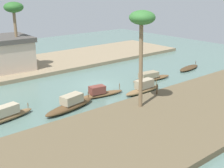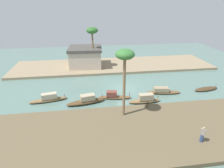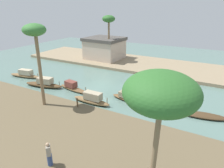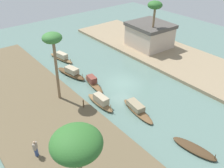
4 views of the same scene
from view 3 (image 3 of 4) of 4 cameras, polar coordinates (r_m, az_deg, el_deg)
river_water at (r=25.59m, az=-3.34°, el=-0.22°), size 63.75×63.75×0.00m
riverbank_left at (r=17.99m, az=-22.74°, el=-11.50°), size 41.23×10.23×0.45m
riverbank_right at (r=35.09m, az=6.31°, el=6.23°), size 41.23×10.23×0.45m
sampan_near_left_bank at (r=30.83m, az=-24.31°, el=2.60°), size 5.25×1.85×1.20m
sampan_downstream_large at (r=20.11m, az=25.39°, el=-8.40°), size 4.31×1.88×0.75m
sampan_with_tall_canopy at (r=20.68m, az=-5.99°, el=-4.43°), size 4.44×1.07×1.28m
sampan_with_red_awning at (r=26.20m, az=-19.47°, el=0.13°), size 5.39×2.19×1.29m
sampan_foreground at (r=24.25m, az=-11.54°, el=-0.93°), size 4.73×1.60×1.11m
sampan_upstream_small at (r=21.08m, az=5.64°, el=-4.20°), size 5.13×1.79×0.99m
person_on_near_bank at (r=13.07m, az=-18.16°, el=-19.27°), size 0.48×0.48×1.67m
mooring_post at (r=19.19m, az=-10.26°, el=-5.41°), size 0.14×0.14×0.96m
palm_tree_left_near at (r=18.82m, az=-21.87°, el=13.21°), size 2.05×2.05×7.87m
palm_tree_left_far at (r=7.87m, az=14.25°, el=-2.82°), size 3.10×3.10×6.89m
palm_tree_right_tall at (r=34.59m, az=-1.00°, el=18.02°), size 2.22×2.22×7.90m
riverside_building at (r=36.92m, az=-2.22°, el=10.64°), size 6.92×6.42×3.90m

